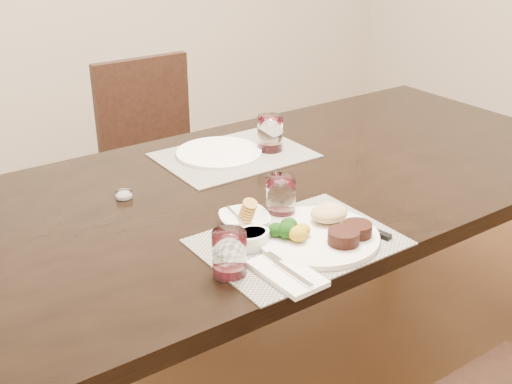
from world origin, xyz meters
TOP-DOWN VIEW (x-y plane):
  - ground_plane at (0.00, 0.00)m, footprint 4.50×4.50m
  - dining_table at (0.00, 0.00)m, footprint 2.00×1.00m
  - chair_far at (0.00, 0.93)m, footprint 0.42×0.42m
  - placemat_near at (-0.25, -0.33)m, footprint 0.46×0.34m
  - placemat_far at (-0.07, 0.23)m, footprint 0.46×0.34m
  - dinner_plate at (-0.19, -0.35)m, footprint 0.30×0.30m
  - napkin_fork at (-0.37, -0.44)m, footprint 0.10×0.18m
  - steak_knife at (-0.08, -0.38)m, footprint 0.05×0.23m
  - cracker_bowl at (-0.31, -0.19)m, footprint 0.16×0.16m
  - sauce_ramekin at (-0.35, -0.29)m, footprint 0.09×0.14m
  - wine_glass_near at (-0.20, -0.20)m, footprint 0.08×0.08m
  - far_plate at (-0.11, 0.26)m, footprint 0.27×0.27m
  - wine_glass_far at (0.05, 0.20)m, footprint 0.08×0.08m
  - wine_glass_side at (-0.46, -0.36)m, footprint 0.08×0.08m
  - salt_cellar at (-0.49, 0.13)m, footprint 0.05×0.05m

SIDE VIEW (x-z plane):
  - ground_plane at x=0.00m, z-range 0.00..0.00m
  - chair_far at x=0.00m, z-range 0.05..0.95m
  - dining_table at x=0.00m, z-range 0.29..1.04m
  - placemat_near at x=-0.25m, z-range 0.75..0.75m
  - placemat_far at x=-0.07m, z-range 0.75..0.75m
  - steak_knife at x=-0.08m, z-range 0.75..0.76m
  - salt_cellar at x=-0.49m, z-range 0.75..0.77m
  - far_plate at x=-0.11m, z-range 0.75..0.77m
  - napkin_fork at x=-0.37m, z-range 0.75..0.77m
  - dinner_plate at x=-0.19m, z-range 0.74..0.80m
  - cracker_bowl at x=-0.31m, z-range 0.74..0.80m
  - sauce_ramekin at x=-0.35m, z-range 0.74..0.81m
  - wine_glass_side at x=-0.46m, z-range 0.74..0.85m
  - wine_glass_near at x=-0.20m, z-range 0.75..0.85m
  - wine_glass_far at x=0.05m, z-range 0.75..0.86m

